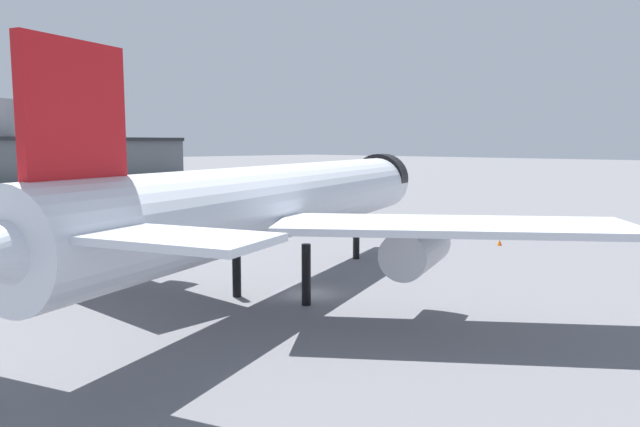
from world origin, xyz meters
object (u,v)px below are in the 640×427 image
Objects in this scene: traffic_cone_near_nose at (312,233)px; traffic_cone_wingtip at (500,242)px; service_truck_front at (174,224)px; airliner_near_gate at (283,203)px.

traffic_cone_wingtip is at bearing -65.80° from traffic_cone_near_nose.
traffic_cone_near_nose is at bearing -7.14° from service_truck_front.
service_truck_front is at bearing 123.78° from traffic_cone_wingtip.
service_truck_front is 8.01× the size of traffic_cone_wingtip.
airliner_near_gate reaches higher than traffic_cone_near_nose.
airliner_near_gate reaches higher than traffic_cone_wingtip.
airliner_near_gate is at bearing -71.30° from service_truck_front.
service_truck_front is 8.91× the size of traffic_cone_near_nose.
service_truck_front is at bearing 52.24° from airliner_near_gate.
airliner_near_gate is 85.53× the size of traffic_cone_near_nose.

